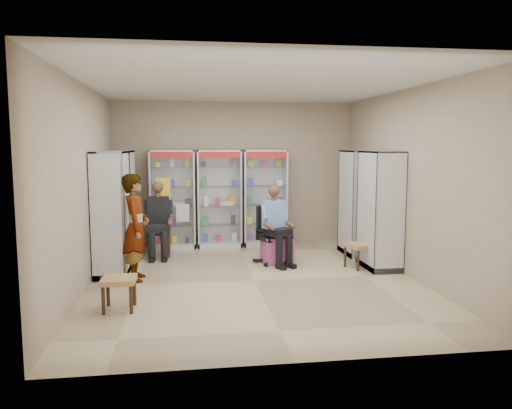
{
  "coord_description": "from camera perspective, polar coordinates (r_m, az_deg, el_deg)",
  "views": [
    {
      "loc": [
        -1.04,
        -7.51,
        2.1
      ],
      "look_at": [
        0.13,
        0.7,
        1.11
      ],
      "focal_mm": 35.0,
      "sensor_mm": 36.0,
      "label": 1
    }
  ],
  "objects": [
    {
      "name": "cabinet_back_left",
      "position": [
        10.3,
        -9.51,
        0.58
      ],
      "size": [
        0.9,
        0.5,
        2.0
      ],
      "primitive_type": "cube",
      "color": "#B4B6BC",
      "rests_on": "floor"
    },
    {
      "name": "cabinet_right_near",
      "position": [
        8.72,
        13.98,
        -0.64
      ],
      "size": [
        0.9,
        0.5,
        2.0
      ],
      "primitive_type": "cube",
      "rotation": [
        0.0,
        0.0,
        1.57
      ],
      "color": "#A3A4AA",
      "rests_on": "floor"
    },
    {
      "name": "office_chair",
      "position": [
        8.89,
        1.91,
        -3.46
      ],
      "size": [
        0.73,
        0.73,
        1.03
      ],
      "primitive_type": "cube",
      "rotation": [
        0.0,
        0.0,
        0.39
      ],
      "color": "black",
      "rests_on": "floor"
    },
    {
      "name": "cabinet_left_near",
      "position": [
        8.37,
        -16.21,
        -1.02
      ],
      "size": [
        0.9,
        0.5,
        2.0
      ],
      "primitive_type": "cube",
      "rotation": [
        0.0,
        0.0,
        -1.57
      ],
      "color": "#B0B2B7",
      "rests_on": "floor"
    },
    {
      "name": "woven_stool_b",
      "position": [
        6.7,
        -15.36,
        -9.8
      ],
      "size": [
        0.43,
        0.43,
        0.42
      ],
      "primitive_type": "cube",
      "rotation": [
        0.0,
        0.0,
        -0.02
      ],
      "color": "#AC7048",
      "rests_on": "floor"
    },
    {
      "name": "cabinet_right_far",
      "position": [
        9.74,
        11.56,
        0.19
      ],
      "size": [
        0.9,
        0.5,
        2.0
      ],
      "primitive_type": "cube",
      "rotation": [
        0.0,
        0.0,
        1.57
      ],
      "color": "#B1B4B9",
      "rests_on": "floor"
    },
    {
      "name": "wooden_chair",
      "position": [
        9.66,
        -11.03,
        -3.03
      ],
      "size": [
        0.42,
        0.42,
        0.94
      ],
      "primitive_type": "cube",
      "color": "black",
      "rests_on": "floor"
    },
    {
      "name": "standing_man",
      "position": [
        7.95,
        -13.58,
        -2.56
      ],
      "size": [
        0.4,
        0.61,
        1.67
      ],
      "primitive_type": "imported",
      "rotation": [
        0.0,
        0.0,
        1.58
      ],
      "color": "#98989A",
      "rests_on": "floor"
    },
    {
      "name": "seated_customer",
      "position": [
        9.58,
        -11.07,
        -1.9
      ],
      "size": [
        0.44,
        0.6,
        1.34
      ],
      "primitive_type": null,
      "color": "black",
      "rests_on": "floor"
    },
    {
      "name": "room_shell",
      "position": [
        7.59,
        -0.22,
        5.81
      ],
      "size": [
        5.02,
        6.02,
        3.01
      ],
      "color": "tan",
      "rests_on": "ground"
    },
    {
      "name": "cabinet_back_mid",
      "position": [
        10.32,
        -4.23,
        0.67
      ],
      "size": [
        0.9,
        0.5,
        2.0
      ],
      "primitive_type": "cube",
      "color": "#A4A7AB",
      "rests_on": "floor"
    },
    {
      "name": "cabinet_left_far",
      "position": [
        9.45,
        -15.28,
        -0.12
      ],
      "size": [
        0.9,
        0.5,
        2.0
      ],
      "primitive_type": "cube",
      "rotation": [
        0.0,
        0.0,
        -1.57
      ],
      "color": "silver",
      "rests_on": "floor"
    },
    {
      "name": "floor",
      "position": [
        7.87,
        -0.22,
        -8.67
      ],
      "size": [
        6.0,
        6.0,
        0.0
      ],
      "primitive_type": "plane",
      "color": "tan",
      "rests_on": "ground"
    },
    {
      "name": "seated_shopkeeper",
      "position": [
        8.82,
        1.97,
        -2.62
      ],
      "size": [
        0.63,
        0.72,
        1.31
      ],
      "primitive_type": null,
      "rotation": [
        0.0,
        0.0,
        0.39
      ],
      "color": "#75B9E7",
      "rests_on": "floor"
    },
    {
      "name": "pink_trunk",
      "position": [
        8.97,
        2.41,
        -5.16
      ],
      "size": [
        0.56,
        0.54,
        0.48
      ],
      "primitive_type": "cube",
      "rotation": [
        0.0,
        0.0,
        0.12
      ],
      "color": "#C44E81",
      "rests_on": "floor"
    },
    {
      "name": "cabinet_back_right",
      "position": [
        10.43,
        0.98,
        0.75
      ],
      "size": [
        0.9,
        0.5,
        2.0
      ],
      "primitive_type": "cube",
      "color": "silver",
      "rests_on": "floor"
    },
    {
      "name": "woven_stool_a",
      "position": [
        8.78,
        11.71,
        -5.76
      ],
      "size": [
        0.54,
        0.54,
        0.42
      ],
      "primitive_type": "cube",
      "rotation": [
        0.0,
        0.0,
        0.37
      ],
      "color": "#A47B45",
      "rests_on": "floor"
    },
    {
      "name": "tea_glass",
      "position": [
        8.91,
        2.67,
        -3.32
      ],
      "size": [
        0.07,
        0.07,
        0.1
      ],
      "primitive_type": "cylinder",
      "color": "#542807",
      "rests_on": "pink_trunk"
    }
  ]
}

